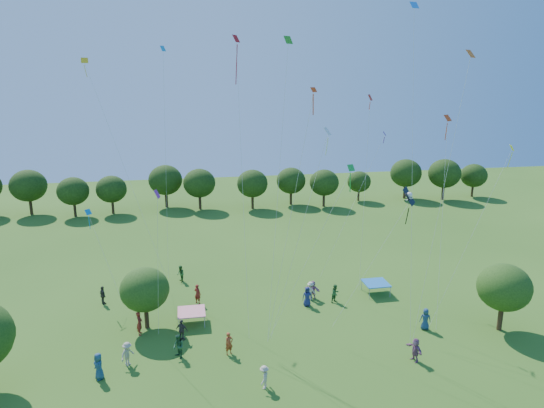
{
  "coord_description": "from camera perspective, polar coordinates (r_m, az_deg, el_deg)",
  "views": [
    {
      "loc": [
        -5.77,
        -17.65,
        19.23
      ],
      "look_at": [
        0.0,
        14.0,
        11.0
      ],
      "focal_mm": 32.0,
      "sensor_mm": 36.0,
      "label": 1
    }
  ],
  "objects": [
    {
      "name": "crowd_person_2",
      "position": [
        48.75,
        -10.7,
        -8.08
      ],
      "size": [
        0.63,
        0.91,
        1.67
      ],
      "primitive_type": "imported",
      "rotation": [
        0.0,
        0.0,
        4.95
      ],
      "color": "#31622A",
      "rests_on": "ground"
    },
    {
      "name": "small_kite_11",
      "position": [
        33.36,
        1.31,
        10.3
      ],
      "size": [
        2.32,
        3.33,
        20.82
      ],
      "color": "#2B8E19"
    },
    {
      "name": "treeline",
      "position": [
        74.74,
        -7.02,
        2.56
      ],
      "size": [
        88.01,
        8.77,
        6.77
      ],
      "color": "#422B19",
      "rests_on": "ground"
    },
    {
      "name": "red_high_kite",
      "position": [
        37.23,
        -3.95,
        12.32
      ],
      "size": [
        0.65,
        7.66,
        21.26
      ],
      "color": "red"
    },
    {
      "name": "crowd_person_0",
      "position": [
        43.23,
        4.16,
        -10.8
      ],
      "size": [
        0.91,
        0.54,
        1.77
      ],
      "primitive_type": "imported",
      "rotation": [
        0.0,
        0.0,
        -0.08
      ],
      "color": "navy",
      "rests_on": "ground"
    },
    {
      "name": "crowd_person_6",
      "position": [
        35.61,
        -19.72,
        -17.52
      ],
      "size": [
        0.88,
        1.04,
        1.85
      ],
      "primitive_type": "imported",
      "rotation": [
        0.0,
        0.0,
        5.23
      ],
      "color": "navy",
      "rests_on": "ground"
    },
    {
      "name": "small_kite_5",
      "position": [
        46.44,
        11.33,
        4.03
      ],
      "size": [
        6.7,
        2.27,
        13.29
      ],
      "color": "#6F1688"
    },
    {
      "name": "small_kite_2",
      "position": [
        47.1,
        -19.26,
        10.32
      ],
      "size": [
        6.55,
        4.24,
        19.91
      ],
      "color": "yellow"
    },
    {
      "name": "crowd_person_14",
      "position": [
        36.48,
        -10.95,
        -16.14
      ],
      "size": [
        0.83,
        0.99,
        1.76
      ],
      "primitive_type": "imported",
      "rotation": [
        0.0,
        0.0,
        5.21
      ],
      "color": "#214F2F",
      "rests_on": "ground"
    },
    {
      "name": "crowd_person_13",
      "position": [
        40.04,
        -15.33,
        -13.37
      ],
      "size": [
        0.51,
        0.74,
        1.9
      ],
      "primitive_type": "imported",
      "rotation": [
        0.0,
        0.0,
        1.5
      ],
      "color": "maroon",
      "rests_on": "ground"
    },
    {
      "name": "pirate_kite",
      "position": [
        33.52,
        15.71,
        0.67
      ],
      "size": [
        4.91,
        3.08,
        10.98
      ],
      "color": "black"
    },
    {
      "name": "near_tree_north",
      "position": [
        39.86,
        -14.75,
        -9.71
      ],
      "size": [
        3.85,
        3.85,
        5.04
      ],
      "color": "#422B19",
      "rests_on": "ground"
    },
    {
      "name": "small_kite_0",
      "position": [
        42.49,
        11.2,
        7.42
      ],
      "size": [
        1.38,
        2.63,
        16.78
      ],
      "color": "red"
    },
    {
      "name": "tent_blue",
      "position": [
        46.38,
        12.13,
        -9.08
      ],
      "size": [
        2.2,
        2.2,
        1.1
      ],
      "color": "#1B66B4",
      "rests_on": "ground"
    },
    {
      "name": "small_kite_13",
      "position": [
        33.43,
        -13.33,
        -1.75
      ],
      "size": [
        0.77,
        1.2,
        10.92
      ],
      "color": "#991989"
    },
    {
      "name": "crowd_person_4",
      "position": [
        45.96,
        -19.28,
        -10.09
      ],
      "size": [
        0.9,
        1.07,
        1.68
      ],
      "primitive_type": "imported",
      "rotation": [
        0.0,
        0.0,
        2.13
      ],
      "color": "#37322C",
      "rests_on": "ground"
    },
    {
      "name": "crowd_person_3",
      "position": [
        32.93,
        -0.92,
        -19.69
      ],
      "size": [
        0.86,
        1.14,
        1.59
      ],
      "primitive_type": "imported",
      "rotation": [
        0.0,
        0.0,
        4.28
      ],
      "color": "#B6AB92",
      "rests_on": "ground"
    },
    {
      "name": "crowd_person_15",
      "position": [
        44.49,
        4.55,
        -10.12
      ],
      "size": [
        1.1,
        1.14,
        1.67
      ],
      "primitive_type": "imported",
      "rotation": [
        0.0,
        0.0,
        2.32
      ],
      "color": "beige",
      "rests_on": "ground"
    },
    {
      "name": "crowd_person_1",
      "position": [
        44.1,
        -8.75,
        -10.4
      ],
      "size": [
        0.79,
        0.75,
        1.78
      ],
      "primitive_type": "imported",
      "rotation": [
        0.0,
        0.0,
        2.47
      ],
      "color": "maroon",
      "rests_on": "ground"
    },
    {
      "name": "crowd_person_12",
      "position": [
        41.26,
        17.6,
        -12.77
      ],
      "size": [
        0.98,
        0.72,
        1.77
      ],
      "primitive_type": "imported",
      "rotation": [
        0.0,
        0.0,
        2.83
      ],
      "color": "navy",
      "rests_on": "ground"
    },
    {
      "name": "crowd_person_9",
      "position": [
        36.47,
        -16.64,
        -16.54
      ],
      "size": [
        1.12,
        1.2,
        1.74
      ],
      "primitive_type": "imported",
      "rotation": [
        0.0,
        0.0,
        0.89
      ],
      "color": "#A59C84",
      "rests_on": "ground"
    },
    {
      "name": "small_kite_9",
      "position": [
        39.2,
        19.73,
        5.16
      ],
      "size": [
        2.47,
        4.96,
        15.39
      ],
      "color": "#EB3F0C"
    },
    {
      "name": "crowd_person_10",
      "position": [
        38.6,
        -10.55,
        -14.37
      ],
      "size": [
        1.07,
        0.89,
        1.68
      ],
      "primitive_type": "imported",
      "rotation": [
        0.0,
        0.0,
        2.61
      ],
      "color": "#443B36",
      "rests_on": "ground"
    },
    {
      "name": "small_kite_10",
      "position": [
        36.4,
        24.3,
        0.89
      ],
      "size": [
        4.38,
        1.5,
        13.76
      ],
      "color": "#F7FB16"
    },
    {
      "name": "crowd_person_7",
      "position": [
        36.39,
        -5.07,
        -16.05
      ],
      "size": [
        0.75,
        0.65,
        1.7
      ],
      "primitive_type": "imported",
      "rotation": [
        0.0,
        0.0,
        0.45
      ],
      "color": "#A03A1D",
      "rests_on": "ground"
    },
    {
      "name": "small_kite_8",
      "position": [
        30.24,
        3.11,
        3.32
      ],
      "size": [
        2.54,
        2.71,
        17.54
      ],
      "color": "#EC400D"
    },
    {
      "name": "crowd_person_8",
      "position": [
        44.18,
        7.47,
        -10.39
      ],
      "size": [
        0.93,
        0.82,
        1.67
      ],
      "primitive_type": "imported",
      "rotation": [
        0.0,
        0.0,
        0.57
      ],
      "color": "#265A26",
      "rests_on": "ground"
    },
    {
      "name": "small_kite_12",
      "position": [
        33.56,
        16.26,
        10.9
      ],
      "size": [
        0.6,
        2.62,
        22.78
      ],
      "color": "#177BE9"
    },
    {
      "name": "small_kite_1",
      "position": [
        32.74,
        20.81,
        8.37
      ],
      "size": [
        2.44,
        0.79,
        19.73
      ],
      "color": "#F95E0D"
    },
    {
      "name": "small_kite_4",
      "position": [
        46.17,
        -12.54,
        10.55
      ],
      "size": [
        0.76,
        4.33,
        20.98
      ],
      "color": "#158ED2"
    },
    {
      "name": "small_kite_3",
      "position": [
        30.07,
        6.67,
        -1.51
      ],
      "size": [
        4.61,
        3.87,
        13.14
      ],
      "color": "green"
    },
    {
      "name": "crowd_person_11",
      "position": [
        44.72,
        4.81,
        -10.0
      ],
      "size": [
        1.52,
        1.44,
        1.66
      ],
      "primitive_type": "imported",
      "rotation": [
        0.0,
        0.0,
        5.56
      ],
      "color": "#A9628D",
      "rests_on": "ground"
    },
    {
      "name": "small_kite_7",
      "position": [
        45.02,
        -20.36,
        -2.33
      ],
      "size": [
        2.98,
        3.95,
        7.0
      ],
      "color": "#0D79C5"
    },
    {
      "name": "tent_red_stripe",
      "position": [
        40.72,
        -9.46,
        -12.4
      ],
      "size": [
        2.2,
        2.2,
        1.1
      ],
      "color": "red",
      "rests_on": "ground"
    },
    {
      "name": "crowd_person_5",
      "position": [
        36.95,
        16.49,
        -16.11
      ],
      "size": [
        0.95,
        1.69,
        1.72
      ],
      "primitive_type": "imported",
      "rotation": [
        0.0,
        0.0,
        4.96
      ],
      "color": "#895075",
      "rests_on": "ground"
    },
    {
      "name": "small_kite_6",
      "position": [
        30.6,
        5.1,
        3.03
      ],
      "size": [
        3.47,
        2.4,
        15.16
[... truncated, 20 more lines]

